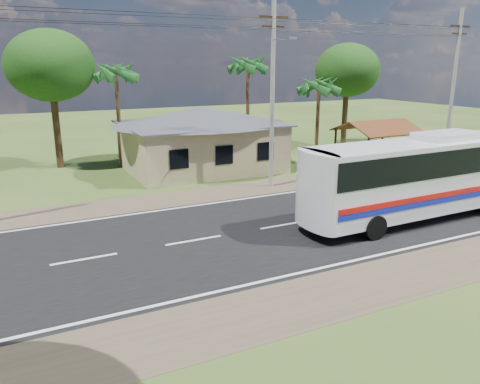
% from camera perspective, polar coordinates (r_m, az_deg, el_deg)
% --- Properties ---
extents(ground, '(120.00, 120.00, 0.00)m').
position_cam_1_polar(ground, '(22.00, 5.40, -4.06)').
color(ground, '#324A1A').
rests_on(ground, ground).
extents(road, '(120.00, 16.00, 0.03)m').
position_cam_1_polar(road, '(22.00, 5.40, -4.03)').
color(road, black).
rests_on(road, ground).
extents(house, '(12.40, 10.00, 5.00)m').
position_cam_1_polar(house, '(33.20, -4.83, 7.30)').
color(house, '#C5B383').
rests_on(house, ground).
extents(waiting_shed, '(5.20, 4.48, 3.35)m').
position_cam_1_polar(waiting_shed, '(35.74, 16.36, 7.45)').
color(waiting_shed, '#372414').
rests_on(waiting_shed, ground).
extents(concrete_barrier, '(7.00, 0.30, 0.90)m').
position_cam_1_polar(concrete_barrier, '(33.37, 18.12, 2.80)').
color(concrete_barrier, '#9E9E99').
rests_on(concrete_barrier, ground).
extents(utility_poles, '(32.80, 2.22, 11.00)m').
position_cam_1_polar(utility_poles, '(27.73, 3.38, 12.22)').
color(utility_poles, '#9E9E99').
rests_on(utility_poles, ground).
extents(palm_near, '(2.80, 2.80, 6.70)m').
position_cam_1_polar(palm_near, '(35.21, 9.61, 12.62)').
color(palm_near, '#47301E').
rests_on(palm_near, ground).
extents(palm_mid, '(2.80, 2.80, 8.20)m').
position_cam_1_polar(palm_mid, '(37.21, 0.98, 15.20)').
color(palm_mid, '#47301E').
rests_on(palm_mid, ground).
extents(palm_far, '(2.80, 2.80, 7.70)m').
position_cam_1_polar(palm_far, '(34.33, -14.92, 13.88)').
color(palm_far, '#47301E').
rests_on(palm_far, ground).
extents(tree_behind_house, '(6.00, 6.00, 9.61)m').
position_cam_1_polar(tree_behind_house, '(35.74, -22.12, 14.03)').
color(tree_behind_house, '#47301E').
rests_on(tree_behind_house, ground).
extents(tree_behind_shed, '(5.60, 5.60, 9.02)m').
position_cam_1_polar(tree_behind_shed, '(43.10, 12.96, 14.23)').
color(tree_behind_shed, '#47301E').
rests_on(tree_behind_shed, ground).
extents(coach_bus, '(13.27, 3.04, 4.11)m').
position_cam_1_polar(coach_bus, '(24.27, 22.01, 2.49)').
color(coach_bus, silver).
rests_on(coach_bus, ground).
extents(motorcycle, '(1.72, 0.91, 0.86)m').
position_cam_1_polar(motorcycle, '(30.71, 13.73, 2.03)').
color(motorcycle, black).
rests_on(motorcycle, ground).
extents(person, '(0.58, 0.39, 1.59)m').
position_cam_1_polar(person, '(40.63, 26.67, 4.57)').
color(person, navy).
rests_on(person, ground).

